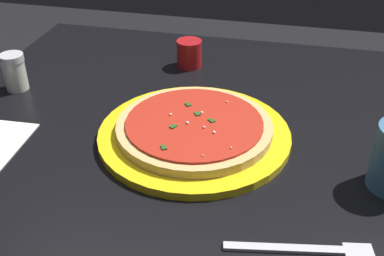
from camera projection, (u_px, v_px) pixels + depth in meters
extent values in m
cube|color=black|center=(377.00, 197.00, 1.26)|extent=(0.06, 0.06, 0.69)
cube|color=black|center=(89.00, 156.00, 1.41)|extent=(0.06, 0.06, 0.69)
cube|color=black|center=(199.00, 132.00, 0.86)|extent=(0.95, 0.83, 0.03)
cylinder|color=yellow|center=(192.00, 135.00, 0.81)|extent=(0.32, 0.32, 0.01)
cylinder|color=#DBB26B|center=(192.00, 127.00, 0.81)|extent=(0.26, 0.26, 0.02)
cylinder|color=red|center=(192.00, 122.00, 0.80)|extent=(0.23, 0.23, 0.00)
sphere|color=#EFEACC|center=(202.00, 155.00, 0.71)|extent=(0.00, 0.00, 0.00)
sphere|color=#EFEACC|center=(227.00, 102.00, 0.85)|extent=(0.00, 0.00, 0.00)
sphere|color=#EFEACC|center=(204.00, 127.00, 0.78)|extent=(0.00, 0.00, 0.00)
sphere|color=#EFEACC|center=(171.00, 115.00, 0.81)|extent=(0.00, 0.00, 0.00)
sphere|color=#EFEACC|center=(187.00, 123.00, 0.79)|extent=(0.01, 0.01, 0.01)
sphere|color=#EFEACC|center=(214.00, 132.00, 0.77)|extent=(0.01, 0.01, 0.01)
sphere|color=#EFEACC|center=(202.00, 113.00, 0.82)|extent=(0.01, 0.01, 0.01)
sphere|color=#EFEACC|center=(231.00, 148.00, 0.73)|extent=(0.00, 0.00, 0.00)
cube|color=#23561E|center=(198.00, 114.00, 0.82)|extent=(0.01, 0.01, 0.00)
cube|color=#23561E|center=(173.00, 126.00, 0.78)|extent=(0.01, 0.01, 0.00)
cube|color=#23561E|center=(188.00, 104.00, 0.84)|extent=(0.01, 0.01, 0.00)
cube|color=#23561E|center=(212.00, 120.00, 0.80)|extent=(0.01, 0.01, 0.00)
cube|color=#23561E|center=(164.00, 147.00, 0.73)|extent=(0.01, 0.01, 0.00)
cylinder|color=#B2191E|center=(189.00, 53.00, 1.04)|extent=(0.05, 0.05, 0.06)
cube|color=silver|center=(283.00, 248.00, 0.60)|extent=(0.15, 0.04, 0.00)
cube|color=silver|center=(358.00, 251.00, 0.60)|extent=(0.04, 0.03, 0.00)
cylinder|color=silver|center=(15.00, 75.00, 0.95)|extent=(0.04, 0.04, 0.06)
cylinder|color=silver|center=(11.00, 58.00, 0.93)|extent=(0.05, 0.05, 0.01)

